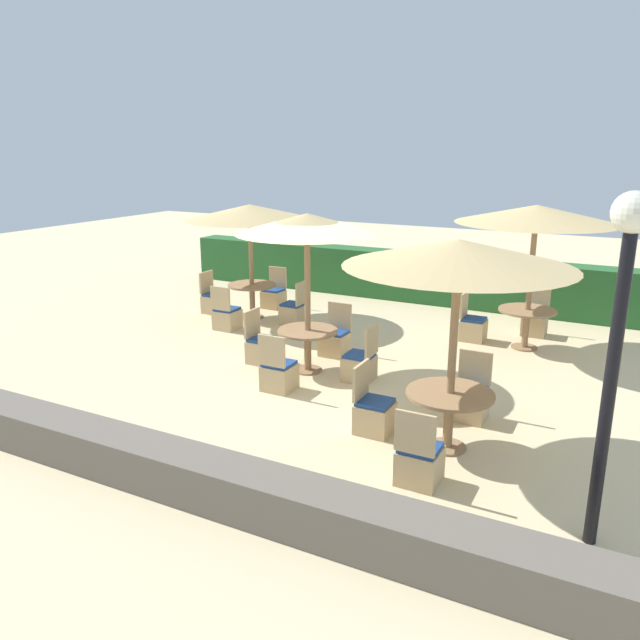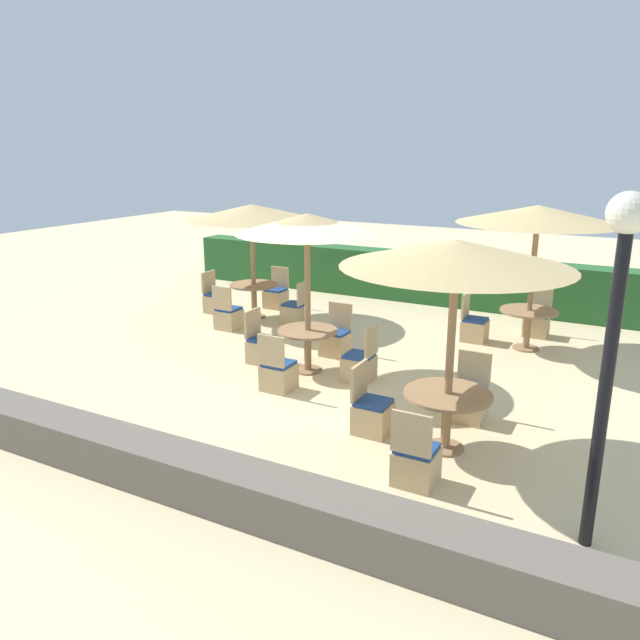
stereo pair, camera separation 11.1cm
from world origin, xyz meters
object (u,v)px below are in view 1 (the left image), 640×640
object	(u,v)px
patio_chair_front_right_west	(374,413)
patio_chair_back_left_south	(227,317)
patio_chair_center_west	(262,348)
patio_chair_back_left_north	(274,296)
patio_chair_front_right_south	(419,462)
patio_chair_center_north	(335,341)
patio_chair_back_right_north	(535,322)
parasol_front_right	(459,254)
round_table_center	(308,339)
patio_chair_back_left_west	(214,301)
lamp_post	(621,305)
patio_chair_center_south	(279,374)
parasol_center	(307,225)
parasol_back_right	(536,215)
round_table_back_left	(252,292)
round_table_back_right	(527,318)
patio_chair_center_east	(360,365)
parasol_back_left	(250,213)
patio_chair_back_left_east	(294,312)
patio_chair_front_right_north	(470,400)
patio_chair_back_right_west	(472,327)
round_table_front_right	(449,404)

from	to	relation	value
patio_chair_front_right_west	patio_chair_back_left_south	distance (m)	5.47
patio_chair_center_west	patio_chair_back_left_south	distance (m)	2.24
patio_chair_front_right_west	patio_chair_back_left_north	bearing A→B (deg)	-137.28
patio_chair_front_right_south	patio_chair_center_west	bearing A→B (deg)	145.21
patio_chair_front_right_south	patio_chair_center_north	xyz separation A→B (m)	(-2.81, 3.57, 0.00)
patio_chair_back_right_north	parasol_front_right	bearing A→B (deg)	88.48
patio_chair_back_left_north	patio_chair_center_north	bearing A→B (deg)	139.07
round_table_center	patio_chair_back_left_west	world-z (taller)	patio_chair_back_left_west
lamp_post	patio_chair_center_south	distance (m)	5.45
patio_chair_front_right_west	patio_chair_back_left_west	xyz separation A→B (m)	(-5.58, 3.98, 0.00)
parasol_center	patio_chair_back_left_south	size ratio (longest dim) A/B	2.84
parasol_back_right	parasol_center	world-z (taller)	parasol_back_right
parasol_front_right	round_table_center	world-z (taller)	parasol_front_right
parasol_center	lamp_post	bearing A→B (deg)	-31.73
parasol_back_right	round_table_center	bearing A→B (deg)	-135.63
parasol_back_right	round_table_back_left	bearing A→B (deg)	-174.42
round_table_back_right	patio_chair_center_east	distance (m)	3.61
patio_chair_front_right_west	parasol_center	bearing A→B (deg)	-130.94
parasol_front_right	round_table_center	distance (m)	3.82
patio_chair_front_right_south	lamp_post	bearing A→B (deg)	-8.73
lamp_post	parasol_back_left	distance (m)	9.04
patio_chair_center_north	patio_chair_back_left_east	distance (m)	2.19
patio_chair_front_right_west	patio_chair_front_right_north	size ratio (longest dim) A/B	1.00
patio_chair_back_right_north	patio_chair_back_left_north	bearing A→B (deg)	5.39
patio_chair_front_right_north	round_table_center	size ratio (longest dim) A/B	0.92
parasol_back_right	patio_chair_center_south	xyz separation A→B (m)	(-3.01, -3.90, -2.22)
patio_chair_back_left_east	patio_chair_center_south	bearing A→B (deg)	-153.79
patio_chair_front_right_west	parasol_back_left	distance (m)	6.42
patio_chair_center_east	parasol_center	bearing A→B (deg)	90.36
round_table_center	parasol_back_left	world-z (taller)	parasol_back_left
patio_chair_center_west	patio_chair_back_left_west	xyz separation A→B (m)	(-2.79, 2.34, 0.00)
lamp_post	patio_chair_front_right_north	xyz separation A→B (m)	(-1.76, 2.26, -2.09)
parasol_center	patio_chair_back_left_east	xyz separation A→B (m)	(-1.64, 2.39, -2.20)
parasol_back_right	parasol_back_left	world-z (taller)	parasol_back_right
parasol_center	patio_chair_back_left_east	distance (m)	3.64
patio_chair_back_right_west	parasol_back_left	xyz separation A→B (m)	(-4.71, -0.60, 2.04)
parasol_center	parasol_back_right	bearing A→B (deg)	44.37
patio_chair_center_north	round_table_back_right	bearing A→B (deg)	-146.46
round_table_center	patio_chair_back_left_south	world-z (taller)	patio_chair_back_left_south
parasol_center	patio_chair_center_north	xyz separation A→B (m)	(0.03, 0.97, -2.20)
patio_chair_back_left_north	patio_chair_back_left_south	size ratio (longest dim) A/B	1.00
patio_chair_center_east	patio_chair_back_left_east	distance (m)	3.53
patio_chair_front_right_west	patio_chair_center_east	bearing A→B (deg)	-150.58
patio_chair_front_right_west	patio_chair_center_west	distance (m)	3.24
patio_chair_front_right_north	patio_chair_back_left_east	bearing A→B (deg)	-33.53
patio_chair_center_north	round_table_back_left	world-z (taller)	patio_chair_center_north
round_table_front_right	patio_chair_center_east	world-z (taller)	patio_chair_center_east
round_table_front_right	parasol_back_left	bearing A→B (deg)	144.18
patio_chair_front_right_west	patio_chair_back_left_west	world-z (taller)	same
round_table_back_right	round_table_back_left	world-z (taller)	round_table_back_left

